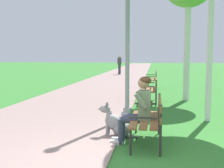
% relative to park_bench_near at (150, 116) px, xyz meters
% --- Properties ---
extents(ground_plane, '(120.00, 120.00, 0.00)m').
position_rel_park_bench_near_xyz_m(ground_plane, '(-0.44, -1.26, -0.51)').
color(ground_plane, '#33752D').
extents(paved_path, '(3.85, 60.00, 0.04)m').
position_rel_park_bench_near_xyz_m(paved_path, '(-2.52, 22.74, -0.49)').
color(paved_path, gray).
rests_on(paved_path, ground).
extents(park_bench_near, '(0.55, 1.50, 0.85)m').
position_rel_park_bench_near_xyz_m(park_bench_near, '(0.00, 0.00, 0.00)').
color(park_bench_near, brown).
rests_on(park_bench_near, ground).
extents(park_bench_mid, '(0.55, 1.50, 0.85)m').
position_rel_park_bench_near_xyz_m(park_bench_mid, '(-0.05, 4.73, 0.00)').
color(park_bench_mid, brown).
rests_on(park_bench_mid, ground).
extents(park_bench_far, '(0.55, 1.50, 0.85)m').
position_rel_park_bench_near_xyz_m(park_bench_far, '(-0.03, 9.12, 0.00)').
color(park_bench_far, brown).
rests_on(park_bench_far, ground).
extents(person_seated_on_near_bench, '(0.74, 0.49, 1.25)m').
position_rel_park_bench_near_xyz_m(person_seated_on_near_bench, '(-0.21, -0.04, 0.17)').
color(person_seated_on_near_bench, '#33384C').
rests_on(person_seated_on_near_bench, ground).
extents(dog_grey, '(0.83, 0.30, 0.71)m').
position_rel_park_bench_near_xyz_m(dog_grey, '(-0.67, 0.35, -0.25)').
color(dog_grey, gray).
rests_on(dog_grey, ground).
extents(lamp_post_near, '(0.24, 0.24, 4.51)m').
position_rel_park_bench_near_xyz_m(lamp_post_near, '(-0.61, 1.98, 1.82)').
color(lamp_post_near, gray).
rests_on(lamp_post_near, ground).
extents(pedestrian_distant, '(0.32, 0.22, 1.65)m').
position_rel_park_bench_near_xyz_m(pedestrian_distant, '(-2.83, 18.75, 0.33)').
color(pedestrian_distant, '#383842').
rests_on(pedestrian_distant, ground).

